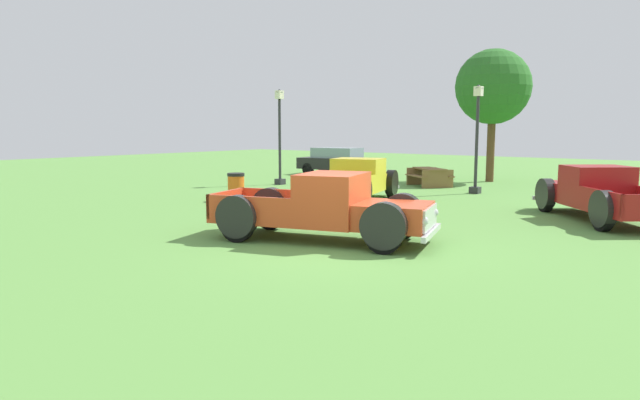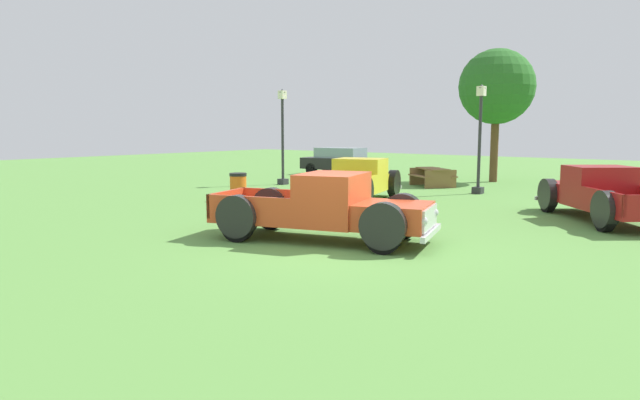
# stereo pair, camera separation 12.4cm
# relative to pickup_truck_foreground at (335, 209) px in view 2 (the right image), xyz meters

# --- Properties ---
(ground_plane) EXTENTS (80.00, 80.00, 0.00)m
(ground_plane) POSITION_rel_pickup_truck_foreground_xyz_m (0.43, -0.61, -0.72)
(ground_plane) COLOR #5B9342
(pickup_truck_foreground) EXTENTS (5.19, 3.08, 1.50)m
(pickup_truck_foreground) POSITION_rel_pickup_truck_foreground_xyz_m (0.00, 0.00, 0.00)
(pickup_truck_foreground) COLOR #D14723
(pickup_truck_foreground) RESTS_ON ground_plane
(pickup_truck_behind_left) EXTENTS (4.32, 4.73, 1.46)m
(pickup_truck_behind_left) POSITION_rel_pickup_truck_foreground_xyz_m (3.79, 6.90, -0.02)
(pickup_truck_behind_left) COLOR maroon
(pickup_truck_behind_left) RESTS_ON ground_plane
(pickup_truck_behind_right) EXTENTS (2.91, 5.06, 1.46)m
(pickup_truck_behind_right) POSITION_rel_pickup_truck_foreground_xyz_m (-3.41, 6.06, -0.02)
(pickup_truck_behind_right) COLOR yellow
(pickup_truck_behind_right) RESTS_ON ground_plane
(sedan_distant_b) EXTENTS (4.47, 2.12, 1.45)m
(sedan_distant_b) POSITION_rel_pickup_truck_foreground_xyz_m (-10.29, 14.48, 0.05)
(sedan_distant_b) COLOR black
(sedan_distant_b) RESTS_ON ground_plane
(lamp_post_near) EXTENTS (0.36, 0.36, 4.17)m
(lamp_post_near) POSITION_rel_pickup_truck_foreground_xyz_m (-9.38, 8.75, 1.47)
(lamp_post_near) COLOR #2D2D33
(lamp_post_near) RESTS_ON ground_plane
(lamp_post_far) EXTENTS (0.36, 0.36, 4.10)m
(lamp_post_far) POSITION_rel_pickup_truck_foreground_xyz_m (-1.16, 10.69, 1.43)
(lamp_post_far) COLOR #2D2D33
(lamp_post_far) RESTS_ON ground_plane
(picnic_table) EXTENTS (2.33, 2.28, 0.78)m
(picnic_table) POSITION_rel_pickup_truck_foreground_xyz_m (-3.80, 12.12, -0.22)
(picnic_table) COLOR olive
(picnic_table) RESTS_ON ground_plane
(trash_can) EXTENTS (0.59, 0.59, 0.95)m
(trash_can) POSITION_rel_pickup_truck_foreground_xyz_m (-6.82, 3.60, -0.24)
(trash_can) COLOR orange
(trash_can) RESTS_ON ground_plane
(oak_tree_west) EXTENTS (3.42, 3.42, 6.07)m
(oak_tree_west) POSITION_rel_pickup_truck_foreground_xyz_m (-2.52, 15.74, 3.62)
(oak_tree_west) COLOR brown
(oak_tree_west) RESTS_ON ground_plane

